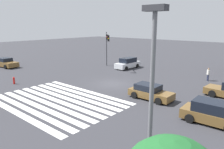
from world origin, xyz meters
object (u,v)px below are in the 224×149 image
at_px(car_5, 212,113).
at_px(fire_hydrant, 14,80).
at_px(street_light_pole_a, 152,93).
at_px(traffic_signal_mast, 107,42).
at_px(car_4, 150,92).
at_px(car_0, 128,63).
at_px(car_3, 6,63).
at_px(pedestrian, 208,74).

bearing_deg(car_5, fire_hydrant, -170.90).
xyz_separation_m(street_light_pole_a, fire_hydrant, (-21.31, 4.96, -4.12)).
height_order(traffic_signal_mast, car_4, traffic_signal_mast).
bearing_deg(car_4, car_5, -15.01).
distance_m(traffic_signal_mast, car_0, 4.69).
height_order(car_4, fire_hydrant, car_4).
distance_m(car_0, street_light_pole_a, 27.43).
bearing_deg(traffic_signal_mast, car_3, -96.04).
distance_m(car_5, street_light_pole_a, 9.90).
relative_size(traffic_signal_mast, car_4, 1.35).
bearing_deg(car_0, car_3, -50.68).
bearing_deg(traffic_signal_mast, car_4, 11.49).
bearing_deg(fire_hydrant, car_0, 74.52).
distance_m(car_0, pedestrian, 12.39).
height_order(car_0, car_5, car_0).
xyz_separation_m(car_3, fire_hydrant, (11.33, -4.14, -0.27)).
relative_size(car_3, fire_hydrant, 5.75).
bearing_deg(traffic_signal_mast, fire_hydrant, -51.54).
bearing_deg(car_3, car_0, 33.34).
height_order(pedestrian, fire_hydrant, pedestrian).
xyz_separation_m(car_4, pedestrian, (1.98, 10.58, 0.24)).
distance_m(traffic_signal_mast, fire_hydrant, 15.21).
height_order(car_5, pedestrian, car_5).
bearing_deg(fire_hydrant, car_5, 11.24).
distance_m(traffic_signal_mast, car_5, 22.25).
xyz_separation_m(car_3, pedestrian, (28.27, 12.31, 0.20)).
distance_m(car_5, pedestrian, 12.94).
height_order(street_light_pole_a, fire_hydrant, street_light_pole_a).
relative_size(traffic_signal_mast, pedestrian, 3.49).
xyz_separation_m(traffic_signal_mast, pedestrian, (15.26, 1.79, -3.17)).
bearing_deg(fire_hydrant, street_light_pole_a, -13.12).
height_order(pedestrian, street_light_pole_a, street_light_pole_a).
distance_m(car_4, car_5, 6.31).
relative_size(car_0, street_light_pole_a, 0.63).
bearing_deg(traffic_signal_mast, street_light_pole_a, -0.02).
bearing_deg(street_light_pole_a, car_4, 120.35).
relative_size(car_0, car_4, 1.13).
relative_size(pedestrian, fire_hydrant, 1.88).
height_order(car_0, street_light_pole_a, street_light_pole_a).
xyz_separation_m(car_0, car_3, (-15.88, -12.28, -0.10)).
relative_size(traffic_signal_mast, car_3, 1.14).
xyz_separation_m(car_4, street_light_pole_a, (6.35, -10.85, 3.88)).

